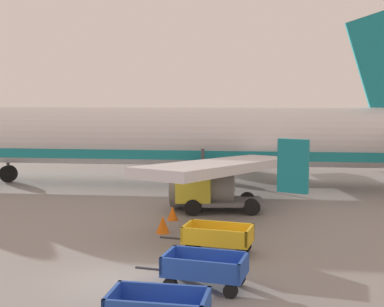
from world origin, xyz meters
The scene contains 8 objects.
ground_plane centered at (0.00, 0.00, 0.00)m, with size 220.00×220.00×0.00m, color gray.
grass_strip centered at (0.00, 46.21, 0.03)m, with size 220.00×28.00×0.06m, color #3D7033.
airplane centered at (-2.85, 17.34, 3.05)m, with size 37.58×30.32×11.34m.
baggage_cart_second_in_row centered at (2.88, 0.20, 0.60)m, with size 3.57×1.46×1.07m.
baggage_cart_third_in_row centered at (2.48, 3.80, 0.60)m, with size 3.57×1.47×1.07m.
service_truck_beside_carts centered at (0.19, 10.44, 1.10)m, with size 4.74×3.07×2.10m.
traffic_cone_near_plane centered at (-0.70, 8.33, 0.33)m, with size 0.51×0.51×0.67m, color orange.
traffic_cone_mid_apron centered at (-0.42, 6.05, 0.37)m, with size 0.57×0.57×0.75m, color orange.
Camera 1 is at (6.84, -15.65, 6.16)m, focal length 51.34 mm.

